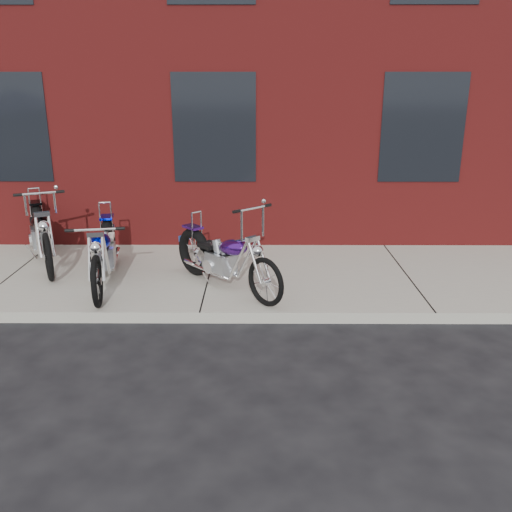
{
  "coord_description": "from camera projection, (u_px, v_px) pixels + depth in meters",
  "views": [
    {
      "loc": [
        0.75,
        -6.31,
        2.94
      ],
      "look_at": [
        0.71,
        0.8,
        0.65
      ],
      "focal_mm": 38.0,
      "sensor_mm": 36.0,
      "label": 1
    }
  ],
  "objects": [
    {
      "name": "ground",
      "position": [
        200.0,
        323.0,
        6.91
      ],
      "size": [
        120.0,
        120.0,
        0.0
      ],
      "primitive_type": "plane",
      "color": "black",
      "rests_on": "ground"
    },
    {
      "name": "chopper_purple",
      "position": [
        225.0,
        260.0,
        7.58
      ],
      "size": [
        1.59,
        1.77,
        1.28
      ],
      "rotation": [
        0.0,
        0.0,
        -0.84
      ],
      "color": "black",
      "rests_on": "sidewalk"
    },
    {
      "name": "building_brick",
      "position": [
        229.0,
        37.0,
        13.3
      ],
      "size": [
        22.0,
        10.0,
        8.0
      ],
      "primitive_type": "cube",
      "color": "maroon",
      "rests_on": "ground"
    },
    {
      "name": "chopper_third",
      "position": [
        42.0,
        235.0,
        8.66
      ],
      "size": [
        1.19,
        2.31,
        1.27
      ],
      "rotation": [
        0.0,
        0.0,
        -1.12
      ],
      "color": "black",
      "rests_on": "sidewalk"
    },
    {
      "name": "sidewalk",
      "position": [
        210.0,
        278.0,
        8.32
      ],
      "size": [
        22.0,
        3.0,
        0.15
      ],
      "primitive_type": "cube",
      "color": "#A29E92",
      "rests_on": "ground"
    },
    {
      "name": "chopper_blue",
      "position": [
        104.0,
        254.0,
        7.78
      ],
      "size": [
        0.67,
        2.39,
        1.04
      ],
      "rotation": [
        0.0,
        0.0,
        -1.4
      ],
      "color": "black",
      "rests_on": "sidewalk"
    }
  ]
}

